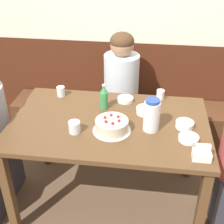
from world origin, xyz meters
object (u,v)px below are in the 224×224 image
object	(u,v)px
bench_seat	(121,123)
napkin_holder	(202,154)
bowl_rice_small	(146,110)
water_pitcher	(152,115)
birthday_cake	(112,126)
bowl_side_dish	(189,138)
soju_bottle	(104,97)
person_grey_tee	(121,99)
bowl_sauce_shallow	(185,125)
glass_water_tall	(160,95)
glass_tumbler_short	(61,91)
bowl_soup_white	(125,99)
glass_shot_small	(75,127)

from	to	relation	value
bench_seat	napkin_holder	size ratio (longest dim) A/B	19.71
napkin_holder	bowl_rice_small	xyz separation A→B (m)	(-0.35, 0.48, -0.02)
water_pitcher	birthday_cake	bearing A→B (deg)	-168.13
bench_seat	bowl_side_dish	world-z (taller)	bowl_side_dish
soju_bottle	person_grey_tee	world-z (taller)	person_grey_tee
bowl_side_dish	bowl_sauce_shallow	bearing A→B (deg)	96.57
soju_bottle	bowl_side_dish	distance (m)	0.70
bench_seat	napkin_holder	bearing A→B (deg)	-62.55
bench_seat	bowl_sauce_shallow	size ratio (longest dim) A/B	17.17
birthday_cake	glass_water_tall	xyz separation A→B (m)	(0.32, 0.50, -0.00)
glass_tumbler_short	person_grey_tee	bearing A→B (deg)	39.26
soju_bottle	napkin_holder	world-z (taller)	soju_bottle
bench_seat	bowl_rice_small	size ratio (longest dim) A/B	15.00
bowl_sauce_shallow	glass_tumbler_short	xyz separation A→B (m)	(-0.97, 0.33, 0.02)
soju_bottle	bowl_soup_white	xyz separation A→B (m)	(0.15, 0.13, -0.08)
bench_seat	glass_tumbler_short	distance (m)	0.89
soju_bottle	glass_tumbler_short	bearing A→B (deg)	158.37
birthday_cake	soju_bottle	distance (m)	0.31
person_grey_tee	soju_bottle	bearing A→B (deg)	-8.27
bowl_sauce_shallow	glass_tumbler_short	distance (m)	1.02
birthday_cake	person_grey_tee	world-z (taller)	person_grey_tee
soju_bottle	bowl_side_dish	bearing A→B (deg)	-28.60
soju_bottle	glass_water_tall	distance (m)	0.47
water_pitcher	glass_water_tall	world-z (taller)	water_pitcher
birthday_cake	bowl_soup_white	xyz separation A→B (m)	(0.05, 0.43, -0.03)
glass_shot_small	bowl_sauce_shallow	bearing A→B (deg)	11.98
person_grey_tee	napkin_holder	bearing A→B (deg)	29.82
glass_water_tall	glass_tumbler_short	size ratio (longest dim) A/B	0.96
glass_shot_small	glass_water_tall	bearing A→B (deg)	43.83
water_pitcher	glass_shot_small	bearing A→B (deg)	-168.52
person_grey_tee	birthday_cake	bearing A→B (deg)	1.63
bench_seat	glass_shot_small	bearing A→B (deg)	-102.02
glass_shot_small	person_grey_tee	distance (m)	0.92
glass_shot_small	glass_tumbler_short	bearing A→B (deg)	115.26
bowl_rice_small	soju_bottle	bearing A→B (deg)	175.00
glass_shot_small	person_grey_tee	xyz separation A→B (m)	(0.22, 0.86, -0.24)
bowl_rice_small	bowl_sauce_shallow	bearing A→B (deg)	-29.95
water_pitcher	bowl_sauce_shallow	distance (m)	0.25
water_pitcher	bowl_side_dish	distance (m)	0.28
soju_bottle	bowl_side_dish	xyz separation A→B (m)	(0.61, -0.33, -0.08)
bench_seat	bowl_soup_white	world-z (taller)	bowl_soup_white
birthday_cake	water_pitcher	distance (m)	0.28
soju_bottle	glass_shot_small	size ratio (longest dim) A/B	2.44
bowl_sauce_shallow	glass_tumbler_short	world-z (taller)	glass_tumbler_short
water_pitcher	soju_bottle	bearing A→B (deg)	146.44
bench_seat	soju_bottle	world-z (taller)	soju_bottle
bowl_sauce_shallow	glass_shot_small	xyz separation A→B (m)	(-0.74, -0.16, 0.02)
bowl_side_dish	glass_shot_small	bearing A→B (deg)	-179.23
bowl_sauce_shallow	glass_water_tall	distance (m)	0.42
bench_seat	bowl_rice_small	xyz separation A→B (m)	(0.25, -0.68, 0.58)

